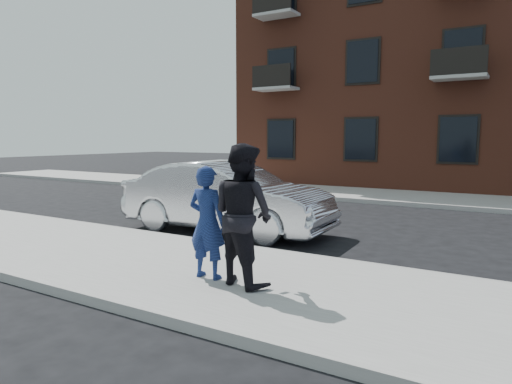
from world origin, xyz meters
The scene contains 8 objects.
ground centered at (0.00, 0.00, 0.00)m, with size 100.00×100.00×0.00m, color black.
near_sidewalk centered at (0.00, -0.25, 0.07)m, with size 50.00×3.50×0.15m, color gray.
near_curb centered at (0.00, 1.55, 0.07)m, with size 50.00×0.10×0.15m, color #999691.
far_sidewalk centered at (0.00, 11.25, 0.07)m, with size 50.00×3.50×0.15m, color gray.
far_curb centered at (0.00, 9.45, 0.07)m, with size 50.00×0.10×0.15m, color #999691.
silver_sedan centered at (-3.72, 3.00, 0.85)m, with size 1.80×5.15×1.70m, color silver.
man_hoodie centered at (-1.65, -0.52, 1.00)m, with size 0.64×0.50×1.71m.
man_peacoat centered at (-1.03, -0.48, 1.17)m, with size 1.16×1.01×2.04m.
Camera 1 is at (2.45, -5.94, 2.27)m, focal length 32.00 mm.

